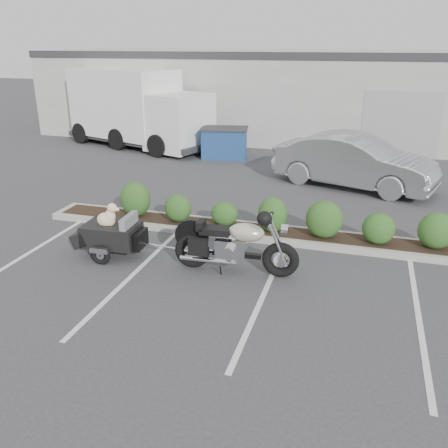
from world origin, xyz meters
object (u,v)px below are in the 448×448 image
(sedan, at_px, (354,161))
(delivery_truck, at_px, (138,110))
(pet_trailer, at_px, (111,233))
(motorcycle, at_px, (235,245))
(dumpster, at_px, (224,143))

(sedan, xyz_separation_m, delivery_truck, (-9.45, 3.89, 0.75))
(pet_trailer, distance_m, delivery_truck, 11.83)
(motorcycle, distance_m, dumpster, 10.22)
(motorcycle, bearing_deg, sedan, 70.87)
(sedan, bearing_deg, dumpster, 79.91)
(pet_trailer, xyz_separation_m, sedan, (4.80, 6.94, 0.32))
(motorcycle, relative_size, dumpster, 1.26)
(pet_trailer, bearing_deg, delivery_truck, 110.19)
(motorcycle, height_order, sedan, sedan)
(sedan, bearing_deg, motorcycle, -177.92)
(motorcycle, bearing_deg, delivery_truck, 121.39)
(delivery_truck, bearing_deg, pet_trailer, -47.28)
(dumpster, height_order, delivery_truck, delivery_truck)
(motorcycle, relative_size, sedan, 0.51)
(motorcycle, bearing_deg, pet_trailer, 176.48)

